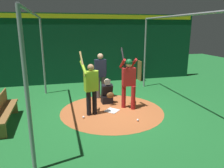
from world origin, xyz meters
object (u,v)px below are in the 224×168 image
(umpire, at_px, (101,73))
(baseball_1, at_px, (84,117))
(batter, at_px, (129,79))
(visitor, at_px, (91,86))
(baseball_0, at_px, (138,120))
(bat_rack, at_px, (139,71))
(catcher, at_px, (107,94))
(bench, at_px, (3,110))
(home_plate, at_px, (112,111))

(umpire, distance_m, baseball_1, 2.31)
(batter, relative_size, visitor, 1.03)
(baseball_0, distance_m, baseball_1, 1.69)
(baseball_1, bearing_deg, umpire, 153.49)
(batter, relative_size, umpire, 1.17)
(batter, xyz_separation_m, visitor, (0.25, -1.33, -0.09))
(umpire, bearing_deg, bat_rack, 133.94)
(visitor, relative_size, bat_rack, 1.94)
(batter, distance_m, umpire, 1.54)
(visitor, bearing_deg, catcher, 129.24)
(visitor, bearing_deg, bench, -100.01)
(umpire, xyz_separation_m, baseball_0, (2.50, 0.63, -0.97))
(batter, xyz_separation_m, baseball_0, (1.13, -0.07, -1.02))
(batter, xyz_separation_m, bat_rack, (-3.90, 1.93, -0.57))
(umpire, xyz_separation_m, baseball_1, (1.87, -0.93, -0.97))
(umpire, distance_m, visitor, 1.74)
(visitor, height_order, baseball_1, visitor)
(home_plate, bearing_deg, batter, 100.38)
(home_plate, xyz_separation_m, baseball_1, (0.39, -1.02, 0.03))
(home_plate, height_order, baseball_1, baseball_1)
(home_plate, bearing_deg, bench, -85.68)
(catcher, bearing_deg, home_plate, -1.30)
(batter, height_order, baseball_0, batter)
(home_plate, distance_m, visitor, 1.21)
(batter, height_order, bench, batter)
(batter, distance_m, bench, 3.98)
(bench, bearing_deg, umpire, 118.31)
(visitor, bearing_deg, batter, 88.03)
(visitor, bearing_deg, baseball_1, -62.36)
(batter, distance_m, baseball_0, 1.52)
(catcher, relative_size, baseball_1, 12.83)
(batter, xyz_separation_m, baseball_1, (0.50, -1.63, -1.02))
(home_plate, xyz_separation_m, batter, (-0.11, 0.61, 1.05))
(bench, distance_m, baseball_1, 2.32)
(home_plate, bearing_deg, baseball_1, -69.16)
(home_plate, xyz_separation_m, bat_rack, (-4.01, 2.54, 0.48))
(bench, relative_size, baseball_0, 26.80)
(visitor, bearing_deg, umpire, 146.07)
(umpire, height_order, bat_rack, umpire)
(home_plate, height_order, baseball_0, baseball_0)
(home_plate, relative_size, bench, 0.21)
(home_plate, distance_m, baseball_1, 1.09)
(home_plate, xyz_separation_m, visitor, (0.14, -0.72, 0.96))
(bat_rack, bearing_deg, baseball_1, -38.96)
(batter, bearing_deg, visitor, -79.45)
(home_plate, distance_m, batter, 1.22)
(catcher, bearing_deg, batter, 40.61)
(home_plate, relative_size, catcher, 0.44)
(catcher, relative_size, umpire, 0.53)
(home_plate, xyz_separation_m, umpire, (-1.48, -0.09, 1.00))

